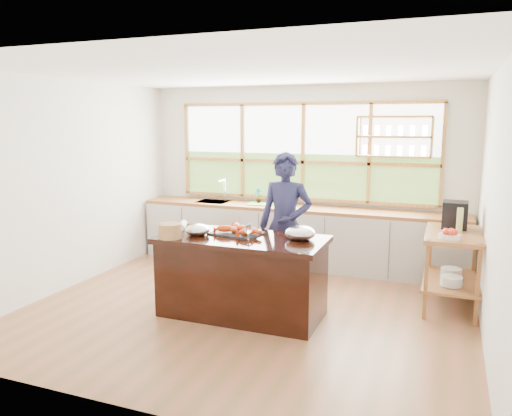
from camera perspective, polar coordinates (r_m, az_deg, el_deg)
The scene contains 18 objects.
ground_plane at distance 5.96m, azimuth -0.83°, elevation -11.39°, with size 5.00×5.00×0.00m, color #965A3C.
room_shell at distance 6.04m, azimuth 1.18°, elevation 5.99°, with size 5.02×4.52×2.71m.
back_counter at distance 7.59m, azimuth 4.53°, elevation -3.16°, with size 4.90×0.63×0.90m.
right_shelf_unit at distance 6.23m, azimuth 21.54°, elevation -5.29°, with size 0.62×1.10×0.90m.
island at distance 5.63m, azimuth -1.61°, elevation -7.77°, with size 1.85×0.90×0.90m.
cook at distance 6.10m, azimuth 3.37°, elevation -2.07°, with size 0.66×0.43×1.80m, color #1A1B3A.
potted_plant at distance 7.74m, azimuth 0.26°, elevation 1.41°, with size 0.13×0.09×0.25m, color slate.
cutting_board at distance 7.67m, azimuth 0.56°, elevation 0.47°, with size 0.40×0.30×0.01m, color #52B83D.
espresso_machine at distance 6.40m, azimuth 21.79°, elevation -0.73°, with size 0.28×0.30×0.32m, color black.
wine_bottle at distance 6.17m, azimuth 22.26°, elevation -1.30°, with size 0.07×0.07×0.29m, color #BBBF64.
fruit_bowl at distance 5.83m, azimuth 21.26°, elevation -2.86°, with size 0.23×0.23×0.11m.
slate_board at distance 5.67m, azimuth -2.24°, elevation -2.89°, with size 0.55×0.40×0.02m, color black.
lobster_pile at distance 5.65m, azimuth -2.04°, elevation -2.43°, with size 0.52×0.44×0.08m.
mixing_bowl_left at distance 5.64m, azimuth -6.70°, elevation -2.50°, with size 0.28×0.28×0.13m, color #B5B8BD.
mixing_bowl_right at distance 5.42m, azimuth 5.09°, elevation -2.87°, with size 0.33×0.33×0.16m, color #B5B8BD.
wine_glass at distance 5.13m, azimuth -0.88°, elevation -2.50°, with size 0.08×0.08×0.22m.
wicker_basket at distance 5.53m, azimuth -9.78°, elevation -2.60°, with size 0.25×0.25×0.16m, color #A6794B.
parchment_roll at distance 5.99m, azimuth -8.39°, elevation -1.99°, with size 0.08×0.08×0.30m, color white.
Camera 1 is at (2.08, -5.15, 2.16)m, focal length 35.00 mm.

